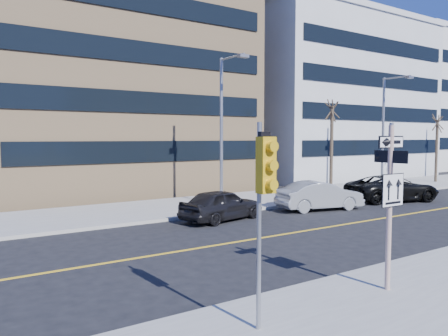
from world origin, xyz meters
TOP-DOWN VIEW (x-y plane):
  - ground at (0.00, 0.00)m, footprint 120.00×120.00m
  - far_sidewalk at (18.00, 12.00)m, footprint 66.00×6.00m
  - road_centerline at (12.00, 4.00)m, footprint 40.00×0.14m
  - sign_pole at (0.00, -2.51)m, footprint 0.92×0.92m
  - traffic_signal at (-4.00, -2.66)m, footprint 0.32×0.45m
  - parked_car_a at (1.96, 7.86)m, footprint 2.59×4.59m
  - parked_car_b at (7.92, 7.42)m, footprint 2.61×4.89m
  - parked_car_c at (14.01, 7.29)m, footprint 4.10×6.13m
  - streetlight_a at (4.00, 10.76)m, footprint 0.55×2.25m
  - streetlight_b at (18.00, 10.76)m, footprint 0.55×2.25m
  - street_tree_west at (13.00, 11.30)m, footprint 1.80×1.80m
  - street_tree_east at (26.00, 11.60)m, footprint 1.80×1.80m
  - building_brick at (2.00, 25.00)m, footprint 18.00×18.00m
  - building_grey_mid at (24.00, 24.00)m, footprint 20.00×16.00m
  - building_grey_far at (45.00, 27.00)m, footprint 18.00×18.00m

SIDE VIEW (x-z plane):
  - ground at x=0.00m, z-range 0.00..0.00m
  - road_centerline at x=12.00m, z-range 0.00..0.01m
  - far_sidewalk at x=18.00m, z-range 0.00..0.15m
  - parked_car_a at x=1.96m, z-range 0.00..1.47m
  - parked_car_b at x=7.92m, z-range 0.00..1.53m
  - parked_car_c at x=14.01m, z-range 0.00..1.56m
  - sign_pole at x=0.00m, z-range 0.41..4.47m
  - traffic_signal at x=-4.00m, z-range 1.03..5.03m
  - streetlight_a at x=4.00m, z-range 0.76..8.76m
  - streetlight_b at x=18.00m, z-range 0.76..8.76m
  - street_tree_east at x=26.00m, z-range 2.07..7.82m
  - street_tree_west at x=13.00m, z-range 2.35..8.70m
  - building_grey_mid at x=24.00m, z-range 0.00..15.00m
  - building_grey_far at x=45.00m, z-range 0.00..16.00m
  - building_brick at x=2.00m, z-range 0.00..18.00m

